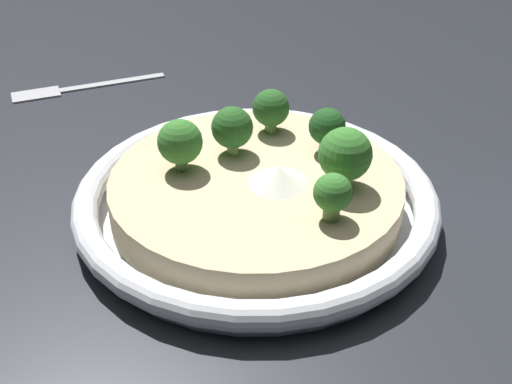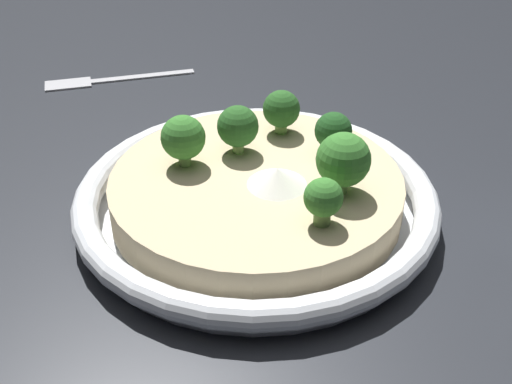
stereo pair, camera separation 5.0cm
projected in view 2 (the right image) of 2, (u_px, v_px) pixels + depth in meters
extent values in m
plane|color=#23262B|center=(256.00, 215.00, 0.51)|extent=(6.00, 6.00, 0.00)
cylinder|color=silver|center=(256.00, 211.00, 0.51)|extent=(0.26, 0.26, 0.01)
torus|color=silver|center=(256.00, 196.00, 0.50)|extent=(0.28, 0.28, 0.02)
cylinder|color=#CCB78E|center=(256.00, 192.00, 0.50)|extent=(0.23, 0.23, 0.03)
cone|color=white|center=(278.00, 176.00, 0.48)|extent=(0.05, 0.05, 0.01)
cylinder|color=#668E47|center=(322.00, 214.00, 0.44)|extent=(0.01, 0.01, 0.02)
sphere|color=#387A2D|center=(323.00, 197.00, 0.43)|extent=(0.03, 0.03, 0.03)
cylinder|color=#668E47|center=(184.00, 155.00, 0.50)|extent=(0.01, 0.01, 0.02)
sphere|color=#387A2D|center=(183.00, 137.00, 0.49)|extent=(0.03, 0.03, 0.03)
cylinder|color=#668E47|center=(342.00, 181.00, 0.47)|extent=(0.01, 0.01, 0.02)
sphere|color=#387A2D|center=(343.00, 160.00, 0.46)|extent=(0.04, 0.04, 0.04)
cylinder|color=#84A856|center=(238.00, 143.00, 0.52)|extent=(0.01, 0.01, 0.02)
sphere|color=#285B23|center=(238.00, 126.00, 0.51)|extent=(0.03, 0.03, 0.03)
cylinder|color=#759E4C|center=(281.00, 124.00, 0.54)|extent=(0.01, 0.01, 0.02)
sphere|color=#285B23|center=(281.00, 109.00, 0.54)|extent=(0.03, 0.03, 0.03)
cylinder|color=#759E4C|center=(332.00, 147.00, 0.51)|extent=(0.02, 0.02, 0.02)
sphere|color=#1E4C1E|center=(333.00, 131.00, 0.50)|extent=(0.03, 0.03, 0.03)
cube|color=#B7B7BC|center=(143.00, 76.00, 0.73)|extent=(0.10, 0.08, 0.00)
cube|color=#B7B7BC|center=(68.00, 83.00, 0.72)|extent=(0.06, 0.05, 0.00)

